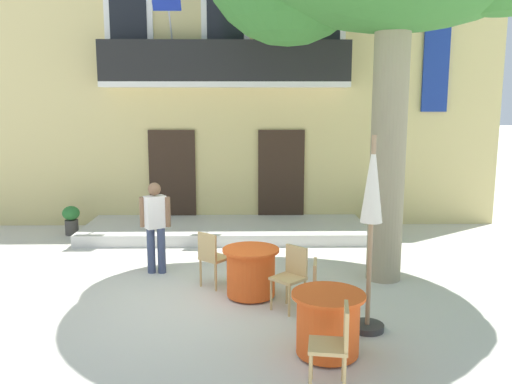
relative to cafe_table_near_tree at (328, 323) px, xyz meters
name	(u,v)px	position (x,y,z in m)	size (l,w,h in m)	color
ground_plane	(189,301)	(-1.83, 1.73, -0.39)	(120.00, 120.00, 0.00)	beige
building_facade	(229,72)	(-1.44, 8.72, 3.36)	(13.00, 5.09, 7.50)	#DBC67F
entrance_step_platform	(226,230)	(-1.44, 5.70, -0.27)	(6.23, 2.05, 0.25)	silver
cafe_table_near_tree	(328,323)	(0.00, 0.00, 0.00)	(0.86, 0.86, 0.76)	#EA561E
cafe_chair_near_tree_0	(323,290)	(0.04, 0.75, 0.14)	(0.46, 0.46, 0.91)	tan
cafe_chair_near_tree_1	(335,341)	(-0.04, -0.75, 0.14)	(0.46, 0.46, 0.91)	tan
cafe_table_middle	(251,272)	(-0.89, 1.91, 0.00)	(0.86, 0.86, 0.76)	#EA561E
cafe_chair_middle_0	(212,255)	(-1.51, 2.34, 0.14)	(0.56, 0.56, 0.91)	tan
cafe_chair_middle_1	(292,273)	(-0.31, 1.43, 0.14)	(0.57, 0.57, 0.91)	tan
cafe_umbrella	(372,205)	(0.63, 0.68, 1.27)	(0.44, 0.44, 2.55)	#997A56
ground_planter_left	(71,219)	(-4.90, 5.81, -0.02)	(0.38, 0.38, 0.65)	#47423D
ground_planter_right	(377,216)	(2.03, 5.96, -0.02)	(0.44, 0.44, 0.67)	#995638
pedestrian_near_entrance	(155,223)	(-2.53, 3.08, 0.51)	(0.53, 0.37, 1.60)	#384260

